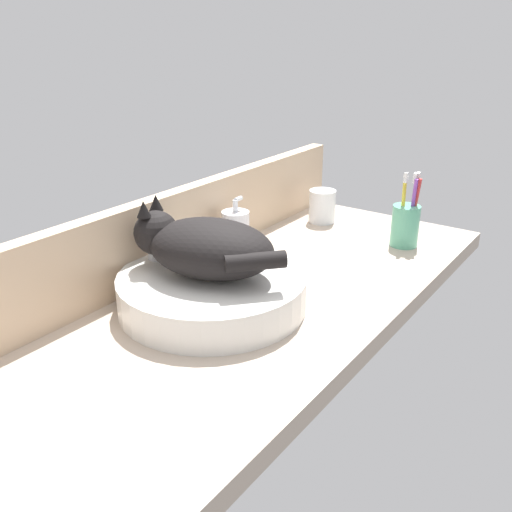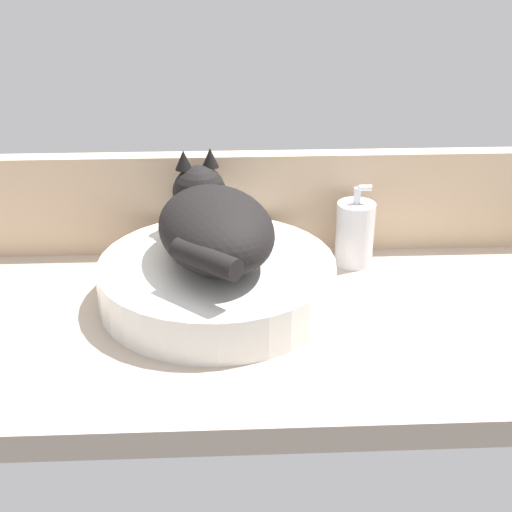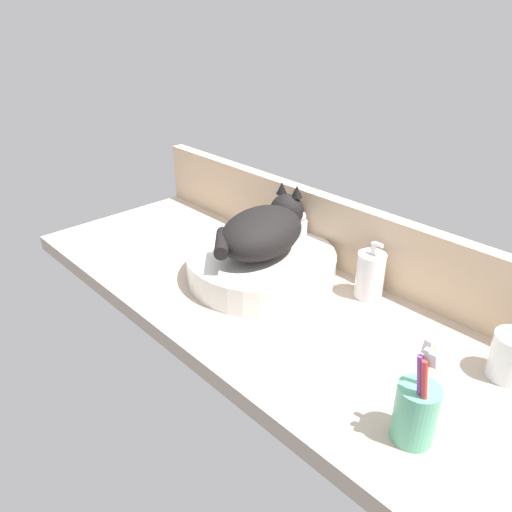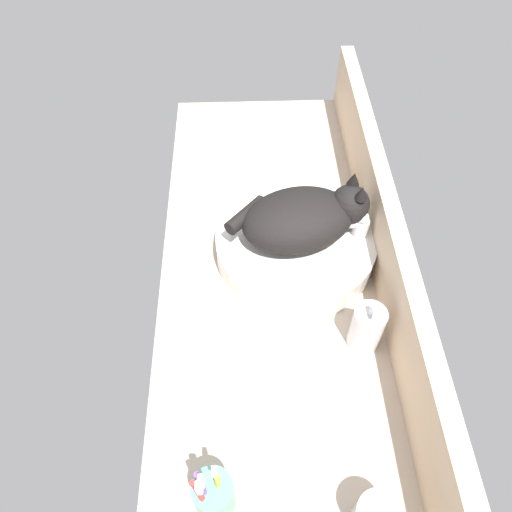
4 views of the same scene
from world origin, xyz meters
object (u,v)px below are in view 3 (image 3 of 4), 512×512
sink_basin (261,265)px  soap_dispenser (370,275)px  cat (264,229)px  water_glass (510,359)px  faucet (297,235)px  toothbrush_cup (416,411)px

sink_basin → soap_dispenser: 26.64cm
cat → water_glass: size_ratio=3.55×
faucet → water_glass: faucet is taller
sink_basin → water_glass: (57.67, 7.95, 0.45)cm
soap_dispenser → faucet: bearing=177.5°
cat → faucet: 13.05cm
faucet → water_glass: (57.92, -5.28, -3.42)cm
cat → soap_dispenser: bearing=24.4°
sink_basin → soap_dispenser: (23.57, 12.20, 2.22)cm
cat → soap_dispenser: cat is taller
sink_basin → faucet: size_ratio=2.70×
faucet → soap_dispenser: (23.82, -1.03, -1.65)cm
sink_basin → water_glass: water_glass is taller
cat → water_glass: 59.09cm
water_glass → toothbrush_cup: bearing=-99.1°
cat → toothbrush_cup: bearing=-19.6°
cat → soap_dispenser: size_ratio=2.22×
soap_dispenser → water_glass: bearing=-7.1°
water_glass → soap_dispenser: bearing=172.9°
cat → toothbrush_cup: cat is taller
sink_basin → soap_dispenser: bearing=27.4°
toothbrush_cup → sink_basin: bearing=161.5°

